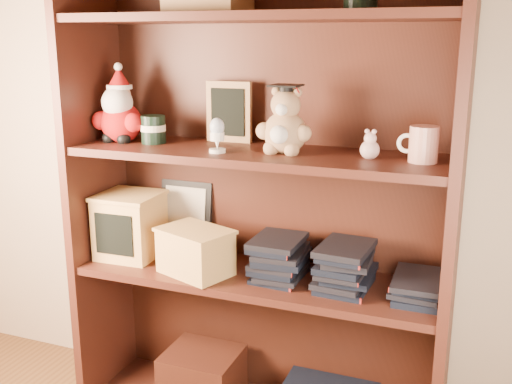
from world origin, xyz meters
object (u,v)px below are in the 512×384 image
grad_teddy_bear (285,127)px  teacher_mug (423,144)px  treats_box (130,225)px  bookcase (261,201)px

grad_teddy_bear → teacher_mug: (0.39, 0.01, -0.03)m
teacher_mug → treats_box: (-0.95, -0.00, -0.34)m
grad_teddy_bear → treats_box: grad_teddy_bear is taller
bookcase → teacher_mug: size_ratio=14.24×
teacher_mug → grad_teddy_bear: bearing=-179.1°
teacher_mug → treats_box: teacher_mug is taller
teacher_mug → bookcase: bearing=174.1°
bookcase → teacher_mug: (0.49, -0.05, 0.22)m
bookcase → grad_teddy_bear: bookcase is taller
bookcase → treats_box: (-0.46, -0.05, -0.12)m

